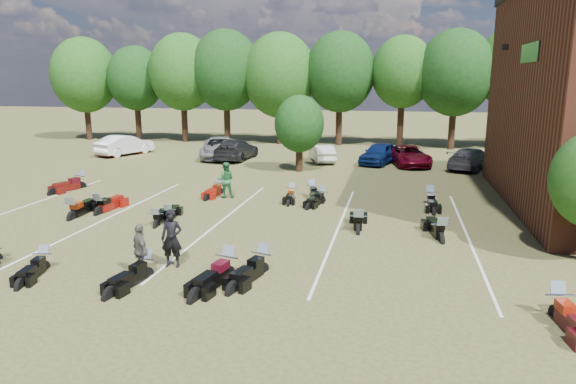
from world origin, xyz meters
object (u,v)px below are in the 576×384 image
(person_green, at_px, (226,180))
(person_black, at_px, (172,239))
(motorcycle_14, at_px, (81,188))
(car_4, at_px, (379,153))
(motorcycle_3, at_px, (262,273))
(motorcycle_7, at_px, (100,214))
(car_0, at_px, (121,146))
(person_grey, at_px, (141,250))

(person_green, bearing_deg, person_black, 85.62)
(person_green, xyz_separation_m, motorcycle_14, (-8.64, 0.52, -0.91))
(car_4, distance_m, motorcycle_14, 19.81)
(motorcycle_3, distance_m, motorcycle_7, 10.43)
(car_4, height_order, motorcycle_14, car_4)
(car_0, relative_size, motorcycle_7, 1.76)
(person_grey, height_order, motorcycle_3, person_grey)
(person_green, distance_m, motorcycle_7, 6.27)
(car_4, bearing_deg, motorcycle_14, -124.74)
(car_0, xyz_separation_m, person_grey, (13.82, -23.06, 0.09))
(car_4, distance_m, motorcycle_3, 22.18)
(motorcycle_3, bearing_deg, car_4, 97.21)
(car_0, height_order, person_green, person_green)
(person_grey, bearing_deg, motorcycle_14, -7.62)
(person_green, bearing_deg, motorcycle_7, 30.43)
(person_grey, distance_m, motorcycle_14, 14.69)
(motorcycle_14, bearing_deg, motorcycle_3, -23.34)
(person_grey, bearing_deg, car_4, -63.57)
(motorcycle_7, xyz_separation_m, motorcycle_14, (-4.14, 4.80, 0.00))
(person_green, xyz_separation_m, motorcycle_3, (4.45, -9.64, -0.91))
(car_4, height_order, motorcycle_7, car_4)
(person_black, xyz_separation_m, person_green, (-1.50, 9.68, -0.03))
(motorcycle_7, relative_size, motorcycle_14, 0.97)
(motorcycle_3, bearing_deg, person_green, 129.19)
(car_0, relative_size, person_black, 2.28)
(car_4, relative_size, person_green, 2.42)
(person_grey, bearing_deg, motorcycle_7, -7.80)
(car_0, height_order, motorcycle_7, car_0)
(person_grey, bearing_deg, motorcycle_3, -122.76)
(person_black, height_order, motorcycle_3, person_black)
(person_grey, bearing_deg, person_black, -80.93)
(car_0, bearing_deg, person_grey, -38.63)
(car_4, relative_size, motorcycle_3, 1.88)
(person_green, bearing_deg, car_4, -133.47)
(person_black, height_order, person_grey, person_black)
(car_0, relative_size, person_green, 2.35)
(motorcycle_3, height_order, motorcycle_7, motorcycle_7)
(person_green, height_order, motorcycle_14, person_green)
(person_black, distance_m, motorcycle_7, 8.12)
(person_black, xyz_separation_m, motorcycle_14, (-10.13, 10.21, -0.94))
(person_black, distance_m, motorcycle_14, 14.41)
(person_green, height_order, person_grey, person_green)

